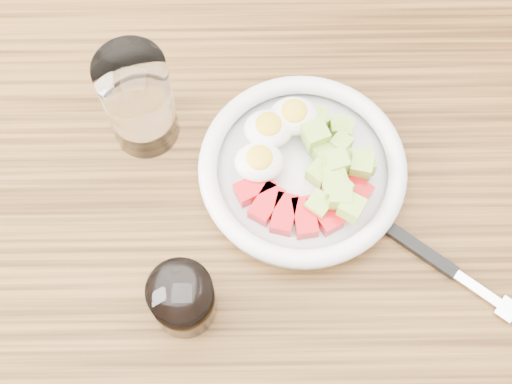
% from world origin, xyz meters
% --- Properties ---
extents(ground, '(4.00, 4.00, 0.00)m').
position_xyz_m(ground, '(0.00, 0.00, 0.00)').
color(ground, brown).
rests_on(ground, ground).
extents(dining_table, '(1.50, 0.90, 0.77)m').
position_xyz_m(dining_table, '(0.00, 0.00, 0.67)').
color(dining_table, brown).
rests_on(dining_table, ground).
extents(bowl, '(0.24, 0.24, 0.06)m').
position_xyz_m(bowl, '(0.04, 0.04, 0.79)').
color(bowl, white).
rests_on(bowl, dining_table).
extents(fork, '(0.18, 0.15, 0.01)m').
position_xyz_m(fork, '(0.19, -0.07, 0.77)').
color(fork, black).
rests_on(fork, dining_table).
extents(water_glass, '(0.08, 0.08, 0.14)m').
position_xyz_m(water_glass, '(-0.14, 0.11, 0.84)').
color(water_glass, white).
rests_on(water_glass, dining_table).
extents(coffee_glass, '(0.07, 0.07, 0.08)m').
position_xyz_m(coffee_glass, '(-0.09, -0.12, 0.81)').
color(coffee_glass, white).
rests_on(coffee_glass, dining_table).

